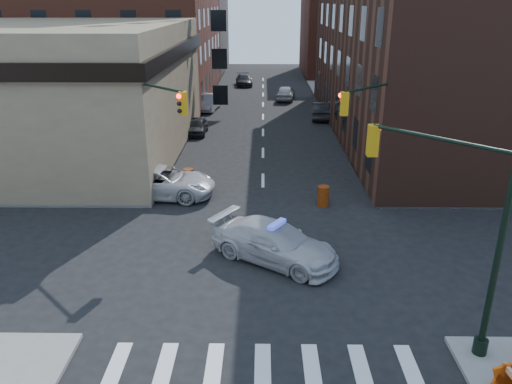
{
  "coord_description": "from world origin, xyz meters",
  "views": [
    {
      "loc": [
        -0.04,
        -19.18,
        10.51
      ],
      "look_at": [
        -0.33,
        2.31,
        2.2
      ],
      "focal_mm": 35.0,
      "sensor_mm": 36.0,
      "label": 1
    }
  ],
  "objects_px": {
    "pickup": "(161,182)",
    "parked_car_wnear": "(197,126)",
    "parked_car_wfar": "(209,102)",
    "barricade_nw_a": "(151,183)",
    "pedestrian_b": "(50,172)",
    "barrel_road": "(323,196)",
    "pedestrian_a": "(116,187)",
    "barrel_bank": "(189,178)",
    "police_car": "(275,243)",
    "parked_car_enear": "(322,110)"
  },
  "relations": [
    {
      "from": "pickup",
      "to": "parked_car_wnear",
      "type": "height_order",
      "value": "pickup"
    },
    {
      "from": "parked_car_wfar",
      "to": "barricade_nw_a",
      "type": "bearing_deg",
      "value": -85.19
    },
    {
      "from": "pedestrian_b",
      "to": "barrel_road",
      "type": "xyz_separation_m",
      "value": [
        15.91,
        -2.57,
        -0.43
      ]
    },
    {
      "from": "barrel_road",
      "to": "barricade_nw_a",
      "type": "distance_m",
      "value": 9.94
    },
    {
      "from": "pickup",
      "to": "parked_car_wnear",
      "type": "relative_size",
      "value": 1.59
    },
    {
      "from": "parked_car_wnear",
      "to": "barrel_road",
      "type": "bearing_deg",
      "value": -59.64
    },
    {
      "from": "pedestrian_b",
      "to": "barricade_nw_a",
      "type": "relative_size",
      "value": 1.45
    },
    {
      "from": "pedestrian_a",
      "to": "barricade_nw_a",
      "type": "relative_size",
      "value": 1.48
    },
    {
      "from": "parked_car_wnear",
      "to": "parked_car_wfar",
      "type": "distance_m",
      "value": 9.68
    },
    {
      "from": "parked_car_wfar",
      "to": "barricade_nw_a",
      "type": "height_order",
      "value": "parked_car_wfar"
    },
    {
      "from": "barrel_bank",
      "to": "barricade_nw_a",
      "type": "xyz_separation_m",
      "value": [
        -2.05,
        -1.08,
        0.04
      ]
    },
    {
      "from": "parked_car_wfar",
      "to": "pedestrian_a",
      "type": "height_order",
      "value": "pedestrian_a"
    },
    {
      "from": "parked_car_wnear",
      "to": "barrel_bank",
      "type": "xyz_separation_m",
      "value": [
        1.05,
        -12.51,
        -0.12
      ]
    },
    {
      "from": "pedestrian_b",
      "to": "barrel_bank",
      "type": "bearing_deg",
      "value": 0.35
    },
    {
      "from": "pedestrian_b",
      "to": "pickup",
      "type": "bearing_deg",
      "value": -12.56
    },
    {
      "from": "police_car",
      "to": "pedestrian_b",
      "type": "height_order",
      "value": "pedestrian_b"
    },
    {
      "from": "barrel_road",
      "to": "barricade_nw_a",
      "type": "bearing_deg",
      "value": 169.33
    },
    {
      "from": "parked_car_wfar",
      "to": "pedestrian_a",
      "type": "bearing_deg",
      "value": -88.35
    },
    {
      "from": "pedestrian_a",
      "to": "pedestrian_b",
      "type": "relative_size",
      "value": 1.02
    },
    {
      "from": "parked_car_enear",
      "to": "barrel_road",
      "type": "xyz_separation_m",
      "value": [
        -2.23,
        -21.33,
        -0.23
      ]
    },
    {
      "from": "parked_car_wnear",
      "to": "parked_car_wfar",
      "type": "xyz_separation_m",
      "value": [
        0.0,
        9.68,
        0.13
      ]
    },
    {
      "from": "pickup",
      "to": "pedestrian_a",
      "type": "xyz_separation_m",
      "value": [
        -2.17,
        -1.31,
        0.15
      ]
    },
    {
      "from": "pedestrian_a",
      "to": "barrel_road",
      "type": "distance_m",
      "value": 11.25
    },
    {
      "from": "parked_car_wfar",
      "to": "barrel_bank",
      "type": "height_order",
      "value": "parked_car_wfar"
    },
    {
      "from": "pedestrian_a",
      "to": "barrel_road",
      "type": "bearing_deg",
      "value": -1.26
    },
    {
      "from": "pedestrian_b",
      "to": "barricade_nw_a",
      "type": "bearing_deg",
      "value": -8.87
    },
    {
      "from": "barrel_bank",
      "to": "barricade_nw_a",
      "type": "distance_m",
      "value": 2.31
    },
    {
      "from": "parked_car_wfar",
      "to": "barrel_bank",
      "type": "bearing_deg",
      "value": -80.03
    },
    {
      "from": "pedestrian_a",
      "to": "parked_car_enear",
      "type": "bearing_deg",
      "value": 56.47
    },
    {
      "from": "pickup",
      "to": "barrel_bank",
      "type": "relative_size",
      "value": 5.68
    },
    {
      "from": "pickup",
      "to": "barricade_nw_a",
      "type": "distance_m",
      "value": 0.92
    },
    {
      "from": "police_car",
      "to": "pedestrian_a",
      "type": "height_order",
      "value": "pedestrian_a"
    },
    {
      "from": "parked_car_wfar",
      "to": "barricade_nw_a",
      "type": "distance_m",
      "value": 23.29
    },
    {
      "from": "parked_car_wnear",
      "to": "pedestrian_a",
      "type": "relative_size",
      "value": 2.25
    },
    {
      "from": "police_car",
      "to": "parked_car_enear",
      "type": "xyz_separation_m",
      "value": [
        5.0,
        27.46,
        -0.04
      ]
    },
    {
      "from": "pedestrian_a",
      "to": "barricade_nw_a",
      "type": "height_order",
      "value": "pedestrian_a"
    },
    {
      "from": "barrel_road",
      "to": "barricade_nw_a",
      "type": "height_order",
      "value": "barrel_road"
    },
    {
      "from": "barrel_bank",
      "to": "pedestrian_b",
      "type": "bearing_deg",
      "value": -177.57
    },
    {
      "from": "pedestrian_b",
      "to": "barricade_nw_a",
      "type": "xyz_separation_m",
      "value": [
        6.14,
        -0.73,
        -0.41
      ]
    },
    {
      "from": "pedestrian_a",
      "to": "pedestrian_b",
      "type": "distance_m",
      "value": 5.33
    },
    {
      "from": "pedestrian_a",
      "to": "barricade_nw_a",
      "type": "bearing_deg",
      "value": 50.05
    },
    {
      "from": "parked_car_wfar",
      "to": "parked_car_enear",
      "type": "xyz_separation_m",
      "value": [
        11.0,
        -3.78,
        -0.01
      ]
    },
    {
      "from": "parked_car_wnear",
      "to": "parked_car_wfar",
      "type": "relative_size",
      "value": 0.8
    },
    {
      "from": "police_car",
      "to": "barrel_road",
      "type": "xyz_separation_m",
      "value": [
        2.77,
        6.13,
        -0.27
      ]
    },
    {
      "from": "police_car",
      "to": "barrel_bank",
      "type": "xyz_separation_m",
      "value": [
        -4.95,
        9.05,
        -0.29
      ]
    },
    {
      "from": "police_car",
      "to": "barricade_nw_a",
      "type": "bearing_deg",
      "value": 74.07
    },
    {
      "from": "police_car",
      "to": "pedestrian_a",
      "type": "bearing_deg",
      "value": 86.9
    },
    {
      "from": "parked_car_wnear",
      "to": "pickup",
      "type": "bearing_deg",
      "value": -90.45
    },
    {
      "from": "parked_car_wnear",
      "to": "pedestrian_b",
      "type": "xyz_separation_m",
      "value": [
        -7.14,
        -12.86,
        0.33
      ]
    },
    {
      "from": "pedestrian_b",
      "to": "barrel_road",
      "type": "bearing_deg",
      "value": -11.26
    }
  ]
}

